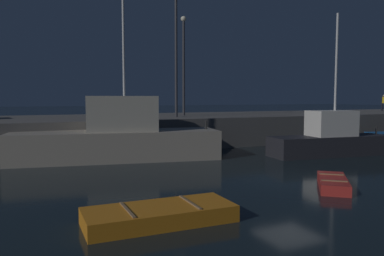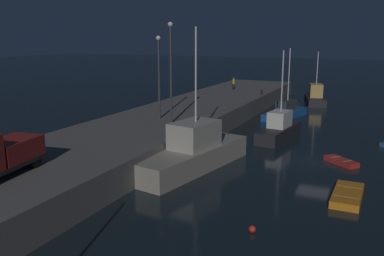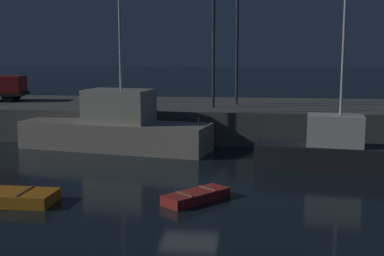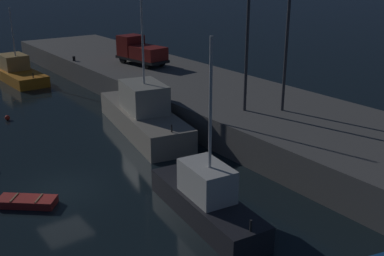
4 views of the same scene
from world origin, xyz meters
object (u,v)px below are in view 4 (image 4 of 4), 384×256
(fishing_boat_orange, at_px, (206,199))
(mooring_buoy_near, at_px, (7,118))
(fishing_trawler_red, at_px, (17,72))
(lamp_post_east, at_px, (287,42))
(utility_truck, at_px, (140,51))
(rowboat_white_mid, at_px, (27,202))
(bollard_central, at_px, (74,59))
(fishing_trawler_green, at_px, (143,115))
(lamp_post_west, at_px, (248,32))

(fishing_boat_orange, distance_m, mooring_buoy_near, 20.98)
(fishing_trawler_red, bearing_deg, fishing_boat_orange, -2.02)
(lamp_post_east, height_order, utility_truck, lamp_post_east)
(fishing_boat_orange, relative_size, lamp_post_east, 1.09)
(mooring_buoy_near, bearing_deg, lamp_post_east, 42.06)
(rowboat_white_mid, xyz_separation_m, mooring_buoy_near, (-14.45, 3.00, -0.01))
(mooring_buoy_near, height_order, bollard_central, bollard_central)
(fishing_trawler_red, bearing_deg, fishing_trawler_green, 6.99)
(mooring_buoy_near, relative_size, lamp_post_west, 0.04)
(rowboat_white_mid, height_order, utility_truck, utility_truck)
(fishing_boat_orange, bearing_deg, rowboat_white_mid, -133.97)
(fishing_trawler_red, distance_m, fishing_trawler_green, 21.52)
(utility_truck, bearing_deg, fishing_trawler_green, -29.36)
(bollard_central, bearing_deg, lamp_post_east, 10.63)
(fishing_trawler_green, bearing_deg, rowboat_white_mid, -59.72)
(fishing_trawler_green, xyz_separation_m, lamp_post_west, (5.50, 4.65, 6.05))
(fishing_boat_orange, height_order, mooring_buoy_near, fishing_boat_orange)
(fishing_trawler_red, distance_m, utility_truck, 13.50)
(fishing_trawler_green, xyz_separation_m, utility_truck, (-11.93, 6.71, 2.15))
(lamp_post_west, bearing_deg, rowboat_white_mid, -88.13)
(fishing_trawler_green, distance_m, rowboat_white_mid, 11.92)
(rowboat_white_mid, height_order, mooring_buoy_near, rowboat_white_mid)
(fishing_boat_orange, xyz_separation_m, bollard_central, (-29.70, 5.90, 1.36))
(fishing_trawler_green, xyz_separation_m, mooring_buoy_near, (-8.47, -7.24, -1.08))
(lamp_post_east, bearing_deg, mooring_buoy_near, -137.94)
(lamp_post_east, distance_m, bollard_central, 25.29)
(fishing_boat_orange, height_order, lamp_post_east, lamp_post_east)
(utility_truck, bearing_deg, lamp_post_east, -0.03)
(fishing_trawler_red, distance_m, rowboat_white_mid, 28.39)
(fishing_boat_orange, distance_m, lamp_post_east, 13.05)
(fishing_trawler_red, xyz_separation_m, lamp_post_east, (28.34, 9.32, 5.80))
(fishing_trawler_red, distance_m, bollard_central, 6.26)
(fishing_trawler_green, relative_size, lamp_post_east, 1.51)
(bollard_central, bearing_deg, fishing_trawler_green, -6.86)
(fishing_boat_orange, bearing_deg, lamp_post_east, 116.43)
(lamp_post_west, xyz_separation_m, utility_truck, (-17.43, 2.06, -3.89))
(bollard_central, bearing_deg, fishing_boat_orange, -11.24)
(rowboat_white_mid, distance_m, utility_truck, 24.88)
(fishing_trawler_red, height_order, rowboat_white_mid, fishing_trawler_red)
(mooring_buoy_near, bearing_deg, utility_truck, 103.93)
(fishing_boat_orange, xyz_separation_m, fishing_trawler_green, (-12.20, 3.80, 0.28))
(fishing_trawler_green, xyz_separation_m, rowboat_white_mid, (5.98, -10.25, -1.07))
(fishing_trawler_red, height_order, fishing_trawler_green, fishing_trawler_green)
(mooring_buoy_near, xyz_separation_m, bollard_central, (-9.03, 9.35, 2.16))
(lamp_post_east, distance_m, utility_truck, 19.20)
(rowboat_white_mid, xyz_separation_m, lamp_post_east, (1.00, 16.95, 6.51))
(fishing_boat_orange, distance_m, rowboat_white_mid, 9.00)
(fishing_boat_orange, relative_size, bollard_central, 18.46)
(fishing_trawler_green, distance_m, lamp_post_east, 11.10)
(fishing_boat_orange, xyz_separation_m, utility_truck, (-24.14, 10.51, 2.43))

